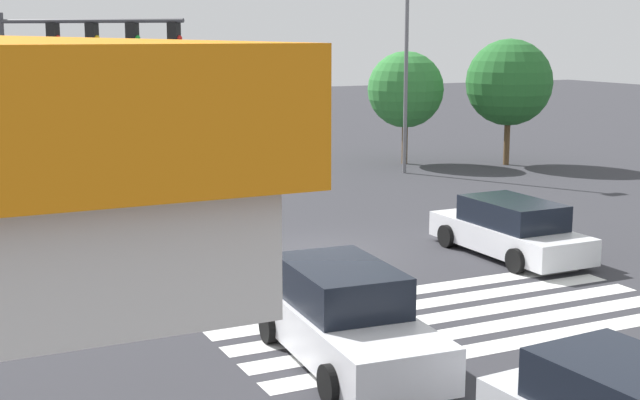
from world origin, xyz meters
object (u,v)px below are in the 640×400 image
car_1 (345,318)px  street_light_pole_a (406,45)px  car_3 (71,147)px  tree_corner_b (406,90)px  car_2 (510,229)px  tree_corner_a (509,82)px  traffic_signal_mast (69,67)px

car_1 → street_light_pole_a: (12.17, 18.16, 4.46)m
car_3 → tree_corner_b: size_ratio=0.93×
car_2 → tree_corner_a: 16.98m
car_2 → tree_corner_a: (10.09, 13.35, 2.92)m
car_2 → tree_corner_b: bearing=-22.1°
car_1 → tree_corner_b: tree_corner_b is taller
car_2 → street_light_pole_a: (4.78, 13.26, 4.55)m
traffic_signal_mast → street_light_pole_a: 15.40m
street_light_pole_a → car_3: bearing=143.4°
car_3 → tree_corner_b: 15.13m
traffic_signal_mast → car_1: bearing=-35.0°
car_3 → street_light_pole_a: (11.98, -8.91, 4.53)m
traffic_signal_mast → car_1: 13.60m
traffic_signal_mast → tree_corner_a: bearing=60.5°
car_2 → tree_corner_b: tree_corner_b is taller
car_1 → car_2: 8.86m
car_3 → tree_corner_a: bearing=60.2°
car_3 → tree_corner_a: (17.28, -8.82, 2.90)m
car_2 → tree_corner_a: size_ratio=0.87×
car_2 → tree_corner_a: bearing=-37.5°
car_1 → tree_corner_a: bearing=140.3°
tree_corner_a → tree_corner_b: tree_corner_a is taller
tree_corner_a → street_light_pole_a: bearing=-179.0°
traffic_signal_mast → car_3: traffic_signal_mast is taller
car_1 → tree_corner_b: bearing=150.5°
tree_corner_b → tree_corner_a: bearing=-29.7°
traffic_signal_mast → car_1: size_ratio=1.26×
tree_corner_a → tree_corner_b: 4.51m
traffic_signal_mast → car_1: traffic_signal_mast is taller
traffic_signal_mast → car_3: bearing=125.2°
car_1 → car_2: car_1 is taller
tree_corner_a → car_1: bearing=-133.7°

